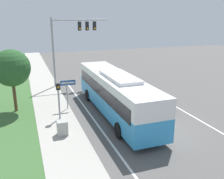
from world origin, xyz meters
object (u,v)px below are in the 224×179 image
Objects in this scene: bus at (115,92)px; signal_gantry at (71,37)px; pedestrian_signal at (59,95)px; street_sign at (67,89)px; utility_cabinet at (62,128)px.

signal_gantry reaches higher than bus.
pedestrian_signal is (-2.81, -9.04, -3.31)m from signal_gantry.
utility_cabinet is at bearing -104.65° from street_sign.
street_sign is at bearing 75.35° from utility_cabinet.
signal_gantry is 2.60× the size of pedestrian_signal.
street_sign is at bearing -104.50° from signal_gantry.
street_sign is at bearing 147.69° from bus.
signal_gantry is at bearing 75.50° from street_sign.
pedestrian_signal is 2.98× the size of utility_cabinet.
pedestrian_signal is at bearing 85.22° from utility_cabinet.
signal_gantry reaches higher than pedestrian_signal.
bus is at bearing -2.47° from pedestrian_signal.
bus reaches higher than street_sign.
street_sign is (0.96, 1.88, -0.15)m from pedestrian_signal.
bus is 5.20m from utility_cabinet.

